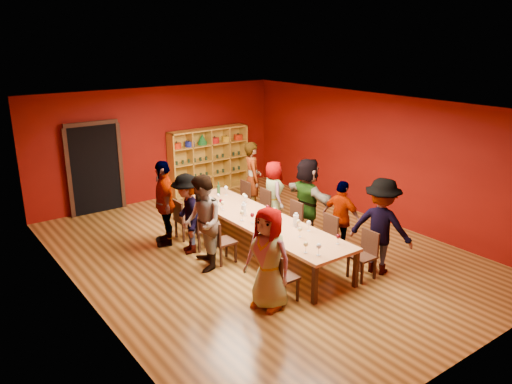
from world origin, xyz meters
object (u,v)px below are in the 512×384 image
(chair_person_right_4, at_px, (242,198))
(person_right_2, at_px, (307,199))
(spittoon_bowl, at_px, (266,216))
(chair_person_right_0, at_px, (365,252))
(person_right_1, at_px, (342,218))
(chair_person_right_3, at_px, (262,206))
(chair_person_right_2, at_px, (292,220))
(chair_person_right_1, at_px, (326,235))
(person_right_3, at_px, (273,193))
(person_left_2, at_px, (202,223))
(chair_person_left_0, at_px, (280,275))
(person_left_0, at_px, (268,258))
(chair_person_left_2, at_px, (220,239))
(chair_person_left_4, at_px, (183,217))
(person_left_4, at_px, (164,203))
(person_left_3, at_px, (187,214))
(person_right_4, at_px, (252,179))
(shelving_unit, at_px, (208,157))
(chair_person_left_3, at_px, (198,227))
(tasting_table, at_px, (260,221))
(wine_bottle, at_px, (219,190))
(person_right_0, at_px, (381,226))

(chair_person_right_4, bearing_deg, person_right_2, -77.82)
(chair_person_right_4, height_order, spittoon_bowl, spittoon_bowl)
(chair_person_right_0, xyz_separation_m, person_right_1, (0.40, 1.01, 0.27))
(person_right_2, distance_m, chair_person_right_3, 1.24)
(chair_person_right_0, distance_m, chair_person_right_2, 2.05)
(chair_person_right_0, height_order, chair_person_right_1, same)
(person_right_3, relative_size, chair_person_right_4, 1.70)
(person_left_2, height_order, chair_person_right_2, person_left_2)
(chair_person_left_0, height_order, person_left_0, person_left_0)
(chair_person_left_2, height_order, chair_person_left_4, same)
(person_left_4, bearing_deg, chair_person_right_3, 98.77)
(chair_person_left_2, distance_m, person_right_1, 2.48)
(person_right_1, xyz_separation_m, chair_person_right_2, (-0.40, 1.04, -0.27))
(person_left_3, bearing_deg, chair_person_right_0, 52.09)
(person_right_2, height_order, person_right_4, person_right_4)
(person_right_1, relative_size, chair_person_right_3, 1.73)
(person_left_0, relative_size, chair_person_left_4, 1.93)
(shelving_unit, bearing_deg, person_right_2, -91.02)
(spittoon_bowl, bearing_deg, person_right_1, -34.68)
(person_left_0, xyz_separation_m, person_right_4, (2.38, 3.73, 0.06))
(chair_person_left_3, height_order, chair_person_right_3, same)
(person_left_4, relative_size, person_right_2, 1.02)
(tasting_table, xyz_separation_m, wine_bottle, (0.15, 1.80, 0.17))
(chair_person_left_3, xyz_separation_m, person_right_1, (2.22, -1.89, 0.27))
(chair_person_left_0, bearing_deg, person_left_0, 180.00)
(chair_person_left_0, xyz_separation_m, person_right_2, (2.23, 1.83, 0.40))
(person_left_2, distance_m, chair_person_right_0, 3.05)
(chair_person_right_2, relative_size, person_right_4, 0.48)
(shelving_unit, xyz_separation_m, chair_person_left_0, (-2.31, -6.09, -0.49))
(tasting_table, distance_m, spittoon_bowl, 0.18)
(person_left_3, xyz_separation_m, person_right_4, (2.38, 1.05, 0.09))
(chair_person_left_3, height_order, wine_bottle, wine_bottle)
(person_left_4, xyz_separation_m, wine_bottle, (1.48, 0.22, -0.04))
(tasting_table, height_order, person_right_2, person_right_2)
(person_right_3, xyz_separation_m, wine_bottle, (-1.09, 0.65, 0.11))
(person_left_0, bearing_deg, person_right_1, 89.30)
(chair_person_left_3, xyz_separation_m, chair_person_right_3, (1.82, 0.24, 0.00))
(chair_person_right_4, bearing_deg, chair_person_left_3, -150.07)
(person_left_3, height_order, chair_person_right_3, person_left_3)
(wine_bottle, bearing_deg, shelving_unit, 63.71)
(wine_bottle, bearing_deg, chair_person_left_3, -139.97)
(person_left_0, distance_m, person_right_3, 3.78)
(shelving_unit, xyz_separation_m, person_left_0, (-2.55, -6.09, -0.12))
(chair_person_left_0, distance_m, spittoon_bowl, 1.94)
(chair_person_right_0, xyz_separation_m, person_right_0, (0.39, 0.00, 0.42))
(wine_bottle, bearing_deg, person_right_4, 8.17)
(person_left_0, xyz_separation_m, person_left_2, (-0.13, 1.85, 0.06))
(chair_person_right_4, distance_m, wine_bottle, 0.86)
(person_right_0, bearing_deg, chair_person_left_0, 61.16)
(tasting_table, bearing_deg, chair_person_right_1, -47.30)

